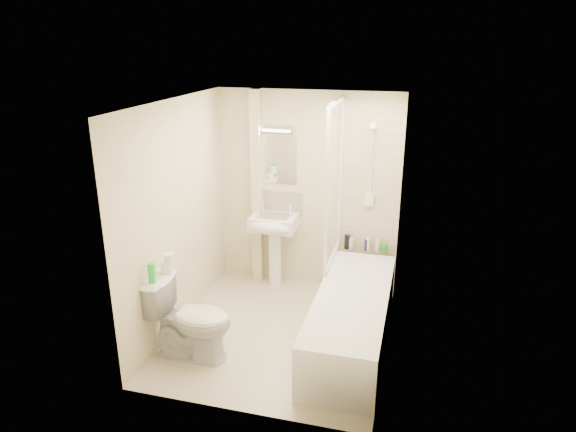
# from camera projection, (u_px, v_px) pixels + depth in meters

# --- Properties ---
(floor) EXTENTS (2.50, 2.50, 0.00)m
(floor) POSITION_uv_depth(u_px,v_px,m) (280.00, 333.00, 5.43)
(floor) COLOR beige
(floor) RESTS_ON ground
(wall_back) EXTENTS (2.20, 0.02, 2.40)m
(wall_back) POSITION_uv_depth(u_px,v_px,m) (307.00, 191.00, 6.18)
(wall_back) COLOR beige
(wall_back) RESTS_ON ground
(wall_left) EXTENTS (0.02, 2.50, 2.40)m
(wall_left) POSITION_uv_depth(u_px,v_px,m) (177.00, 217.00, 5.30)
(wall_left) COLOR beige
(wall_left) RESTS_ON ground
(wall_right) EXTENTS (0.02, 2.50, 2.40)m
(wall_right) POSITION_uv_depth(u_px,v_px,m) (393.00, 237.00, 4.77)
(wall_right) COLOR beige
(wall_right) RESTS_ON ground
(ceiling) EXTENTS (2.20, 2.50, 0.02)m
(ceiling) POSITION_uv_depth(u_px,v_px,m) (278.00, 102.00, 4.64)
(ceiling) COLOR white
(ceiling) RESTS_ON wall_back
(tile_back) EXTENTS (0.70, 0.01, 1.75)m
(tile_back) POSITION_uv_depth(u_px,v_px,m) (371.00, 178.00, 5.91)
(tile_back) COLOR beige
(tile_back) RESTS_ON wall_back
(tile_right) EXTENTS (0.01, 2.10, 1.75)m
(tile_right) POSITION_uv_depth(u_px,v_px,m) (393.00, 214.00, 4.70)
(tile_right) COLOR beige
(tile_right) RESTS_ON wall_right
(pipe_boxing) EXTENTS (0.12, 0.12, 2.40)m
(pipe_boxing) POSITION_uv_depth(u_px,v_px,m) (257.00, 189.00, 6.27)
(pipe_boxing) COLOR beige
(pipe_boxing) RESTS_ON ground
(splashback) EXTENTS (0.60, 0.02, 0.30)m
(splashback) POSITION_uv_depth(u_px,v_px,m) (278.00, 203.00, 6.31)
(splashback) COLOR beige
(splashback) RESTS_ON wall_back
(mirror) EXTENTS (0.46, 0.01, 0.60)m
(mirror) POSITION_uv_depth(u_px,v_px,m) (278.00, 159.00, 6.13)
(mirror) COLOR white
(mirror) RESTS_ON wall_back
(strip_light) EXTENTS (0.42, 0.07, 0.07)m
(strip_light) POSITION_uv_depth(u_px,v_px,m) (277.00, 128.00, 5.98)
(strip_light) COLOR silver
(strip_light) RESTS_ON wall_back
(bathtub) EXTENTS (0.70, 2.10, 0.55)m
(bathtub) POSITION_uv_depth(u_px,v_px,m) (351.00, 318.00, 5.16)
(bathtub) COLOR white
(bathtub) RESTS_ON ground
(shower_screen) EXTENTS (0.04, 0.92, 1.80)m
(shower_screen) POSITION_uv_depth(u_px,v_px,m) (334.00, 184.00, 5.58)
(shower_screen) COLOR white
(shower_screen) RESTS_ON bathtub
(shower_fixture) EXTENTS (0.10, 0.16, 0.99)m
(shower_fixture) POSITION_uv_depth(u_px,v_px,m) (371.00, 169.00, 5.83)
(shower_fixture) COLOR white
(shower_fixture) RESTS_ON wall_back
(pedestal_sink) EXTENTS (0.55, 0.50, 1.05)m
(pedestal_sink) POSITION_uv_depth(u_px,v_px,m) (273.00, 231.00, 6.20)
(pedestal_sink) COLOR white
(pedestal_sink) RESTS_ON ground
(bottle_black_a) EXTENTS (0.06, 0.06, 0.17)m
(bottle_black_a) POSITION_uv_depth(u_px,v_px,m) (347.00, 242.00, 6.16)
(bottle_black_a) COLOR black
(bottle_black_a) RESTS_ON bathtub
(bottle_white_a) EXTENTS (0.06, 0.06, 0.13)m
(bottle_white_a) POSITION_uv_depth(u_px,v_px,m) (351.00, 244.00, 6.15)
(bottle_white_a) COLOR silver
(bottle_white_a) RESTS_ON bathtub
(bottle_blue) EXTENTS (0.05, 0.05, 0.14)m
(bottle_blue) POSITION_uv_depth(u_px,v_px,m) (367.00, 245.00, 6.10)
(bottle_blue) COLOR navy
(bottle_blue) RESTS_ON bathtub
(bottle_cream) EXTENTS (0.05, 0.05, 0.16)m
(bottle_cream) POSITION_uv_depth(u_px,v_px,m) (368.00, 244.00, 6.10)
(bottle_cream) COLOR #F7EDBF
(bottle_cream) RESTS_ON bathtub
(bottle_white_b) EXTENTS (0.05, 0.05, 0.16)m
(bottle_white_b) POSITION_uv_depth(u_px,v_px,m) (378.00, 245.00, 6.07)
(bottle_white_b) COLOR silver
(bottle_white_b) RESTS_ON bathtub
(bottle_green) EXTENTS (0.07, 0.07, 0.09)m
(bottle_green) POSITION_uv_depth(u_px,v_px,m) (384.00, 248.00, 6.06)
(bottle_green) COLOR green
(bottle_green) RESTS_ON bathtub
(toilet) EXTENTS (0.46, 0.80, 0.82)m
(toilet) POSITION_uv_depth(u_px,v_px,m) (190.00, 318.00, 4.92)
(toilet) COLOR white
(toilet) RESTS_ON ground
(toilet_roll_lower) EXTENTS (0.11, 0.11, 0.11)m
(toilet_roll_lower) POSITION_uv_depth(u_px,v_px,m) (167.00, 267.00, 4.92)
(toilet_roll_lower) COLOR white
(toilet_roll_lower) RESTS_ON toilet
(toilet_roll_upper) EXTENTS (0.10, 0.10, 0.10)m
(toilet_roll_upper) POSITION_uv_depth(u_px,v_px,m) (169.00, 258.00, 4.86)
(toilet_roll_upper) COLOR white
(toilet_roll_upper) RESTS_ON toilet_roll_lower
(green_bottle) EXTENTS (0.07, 0.07, 0.19)m
(green_bottle) POSITION_uv_depth(u_px,v_px,m) (152.00, 273.00, 4.70)
(green_bottle) COLOR green
(green_bottle) RESTS_ON toilet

